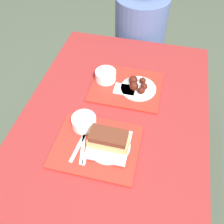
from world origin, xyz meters
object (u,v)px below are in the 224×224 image
Objects in this scene: wings_plate_far at (138,86)px; tray_far at (126,87)px; brisket_sandwich_plate at (109,141)px; tray_near at (97,146)px; person_seated_across at (141,26)px; bowl_coleslaw_near at (84,122)px; bowl_coleslaw_far at (106,75)px.

tray_far is at bearing 175.83° from wings_plate_far.
brisket_sandwich_plate is at bearing -90.03° from tray_far.
wings_plate_far is (0.06, -0.00, 0.03)m from tray_far.
tray_near is 1.98× the size of wings_plate_far.
brisket_sandwich_plate is 0.30× the size of person_seated_across.
bowl_coleslaw_near is 0.36m from bowl_coleslaw_far.
bowl_coleslaw_far is 0.69m from person_seated_across.
brisket_sandwich_plate reaches higher than tray_near.
wings_plate_far is at bearing -82.47° from person_seated_across.
brisket_sandwich_plate is at bearing -73.87° from bowl_coleslaw_far.
wings_plate_far is at bearing 81.03° from brisket_sandwich_plate.
wings_plate_far is 0.30× the size of person_seated_across.
tray_near is at bearing -47.55° from bowl_coleslaw_near.
bowl_coleslaw_far is 0.18× the size of person_seated_across.
bowl_coleslaw_far is at bearing 106.13° from brisket_sandwich_plate.
tray_far is 0.36m from bowl_coleslaw_near.
person_seated_across is (-0.03, 0.71, -0.03)m from tray_far.
person_seated_across is at bearing 83.61° from bowl_coleslaw_near.
tray_near is 3.30× the size of bowl_coleslaw_near.
brisket_sandwich_plate reaches higher than bowl_coleslaw_far.
tray_near is 0.07m from brisket_sandwich_plate.
tray_far is (0.06, 0.42, 0.00)m from tray_near.
bowl_coleslaw_near and bowl_coleslaw_far have the same top height.
brisket_sandwich_plate is 0.41m from wings_plate_far.
person_seated_across is at bearing 92.41° from tray_far.
tray_far is at bearing 89.97° from brisket_sandwich_plate.
person_seated_across reaches higher than brisket_sandwich_plate.
bowl_coleslaw_near is (-0.15, -0.33, 0.04)m from tray_far.
tray_far is 3.30× the size of bowl_coleslaw_far.
brisket_sandwich_plate is 1.68× the size of bowl_coleslaw_far.
tray_far is at bearing -87.59° from person_seated_across.
tray_far is 3.30× the size of bowl_coleslaw_near.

